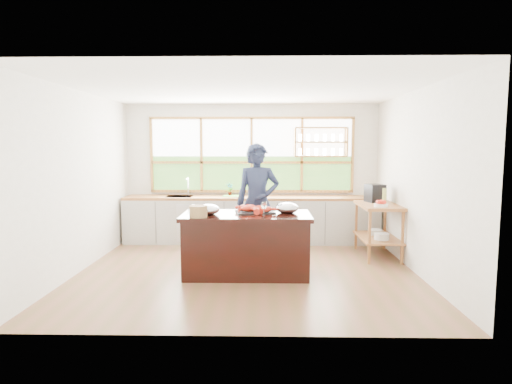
{
  "coord_description": "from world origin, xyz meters",
  "views": [
    {
      "loc": [
        0.27,
        -6.3,
        1.87
      ],
      "look_at": [
        0.13,
        0.15,
        1.18
      ],
      "focal_mm": 30.0,
      "sensor_mm": 36.0,
      "label": 1
    }
  ],
  "objects_px": {
    "island": "(246,244)",
    "espresso_machine": "(375,193)",
    "cook": "(258,203)",
    "wicker_basket": "(198,211)"
  },
  "relations": [
    {
      "from": "espresso_machine",
      "to": "wicker_basket",
      "type": "bearing_deg",
      "value": -165.51
    },
    {
      "from": "island",
      "to": "cook",
      "type": "relative_size",
      "value": 0.96
    },
    {
      "from": "island",
      "to": "espresso_machine",
      "type": "distance_m",
      "value": 2.65
    },
    {
      "from": "cook",
      "to": "island",
      "type": "bearing_deg",
      "value": -105.74
    },
    {
      "from": "cook",
      "to": "espresso_machine",
      "type": "distance_m",
      "value": 2.13
    },
    {
      "from": "cook",
      "to": "espresso_machine",
      "type": "xyz_separation_m",
      "value": [
        2.04,
        0.6,
        0.1
      ]
    },
    {
      "from": "espresso_machine",
      "to": "wicker_basket",
      "type": "xyz_separation_m",
      "value": [
        -2.84,
        -1.66,
        -0.08
      ]
    },
    {
      "from": "island",
      "to": "wicker_basket",
      "type": "height_order",
      "value": "wicker_basket"
    },
    {
      "from": "island",
      "to": "espresso_machine",
      "type": "bearing_deg",
      "value": 31.78
    },
    {
      "from": "island",
      "to": "espresso_machine",
      "type": "xyz_separation_m",
      "value": [
        2.19,
        1.36,
        0.6
      ]
    }
  ]
}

